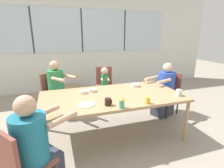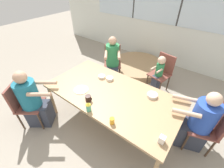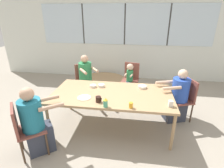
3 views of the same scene
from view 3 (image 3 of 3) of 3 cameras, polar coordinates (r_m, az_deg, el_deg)
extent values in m
plane|color=gray|center=(3.53, 0.00, -13.43)|extent=(16.00, 16.00, 0.00)
cube|color=silver|center=(5.65, 4.15, 15.79)|extent=(8.40, 0.06, 2.80)
cube|color=silver|center=(5.58, 4.21, 18.74)|extent=(5.20, 0.02, 1.18)
cube|color=#333333|center=(5.81, -9.40, 18.67)|extent=(0.04, 0.01, 1.18)
cube|color=#333333|center=(5.57, 4.20, 18.74)|extent=(0.04, 0.01, 1.18)
cube|color=#333333|center=(5.63, 18.19, 17.77)|extent=(0.04, 0.01, 1.18)
cube|color=tan|center=(3.17, 0.00, -3.34)|extent=(2.16, 1.09, 0.04)
cylinder|color=tan|center=(3.24, -20.06, -11.48)|extent=(0.05, 0.05, 0.67)
cylinder|color=tan|center=(2.97, 19.26, -14.78)|extent=(0.05, 0.05, 0.67)
cylinder|color=tan|center=(4.01, -13.70, -3.77)|extent=(0.05, 0.05, 0.67)
cylinder|color=tan|center=(3.80, 16.74, -5.69)|extent=(0.05, 0.05, 0.67)
cube|color=brown|center=(2.99, -24.85, -13.39)|extent=(0.56, 0.56, 0.03)
cube|color=brown|center=(2.87, -29.17, -10.43)|extent=(0.26, 0.32, 0.42)
cylinder|color=#4C3828|center=(3.25, -21.49, -14.30)|extent=(0.03, 0.03, 0.41)
cylinder|color=#4C3828|center=(2.98, -20.40, -17.93)|extent=(0.03, 0.03, 0.41)
cylinder|color=#4C3828|center=(3.26, -27.57, -15.46)|extent=(0.03, 0.03, 0.41)
cylinder|color=#4C3828|center=(2.98, -27.15, -19.23)|extent=(0.03, 0.03, 0.41)
cube|color=brown|center=(4.45, -8.69, 0.62)|extent=(0.56, 0.56, 0.03)
cube|color=brown|center=(4.53, -9.66, 3.98)|extent=(0.33, 0.26, 0.42)
cylinder|color=#4C3828|center=(4.44, -5.70, -2.31)|extent=(0.03, 0.03, 0.41)
cylinder|color=#4C3828|center=(4.34, -9.83, -3.21)|extent=(0.03, 0.03, 0.41)
cylinder|color=#4C3828|center=(4.73, -7.34, -0.77)|extent=(0.03, 0.03, 0.41)
cylinder|color=#4C3828|center=(4.63, -11.24, -1.57)|extent=(0.03, 0.03, 0.41)
cube|color=brown|center=(3.77, 21.46, -5.00)|extent=(0.51, 0.51, 0.03)
cube|color=brown|center=(3.78, 24.27, -1.68)|extent=(0.16, 0.37, 0.42)
cylinder|color=#4C3828|center=(3.67, 20.02, -9.52)|extent=(0.03, 0.03, 0.41)
cylinder|color=#4C3828|center=(3.92, 17.61, -6.99)|extent=(0.03, 0.03, 0.41)
cylinder|color=#4C3828|center=(3.84, 24.46, -8.73)|extent=(0.03, 0.03, 0.41)
cylinder|color=#4C3828|center=(4.08, 21.87, -6.38)|extent=(0.03, 0.03, 0.41)
cube|color=brown|center=(4.51, 5.85, 1.08)|extent=(0.47, 0.47, 0.03)
cube|color=brown|center=(4.60, 6.50, 4.44)|extent=(0.38, 0.11, 0.42)
cylinder|color=#4C3828|center=(4.41, 7.36, -2.61)|extent=(0.03, 0.03, 0.41)
cylinder|color=#4C3828|center=(4.48, 3.11, -2.01)|extent=(0.03, 0.03, 0.41)
cylinder|color=#4C3828|center=(4.71, 8.25, -0.93)|extent=(0.03, 0.03, 0.41)
cylinder|color=#4C3828|center=(4.78, 4.26, -0.40)|extent=(0.03, 0.03, 0.41)
cube|color=#333847|center=(3.11, -22.23, -16.11)|extent=(0.48, 0.47, 0.44)
cylinder|color=#1E7089|center=(2.85, -24.88, -9.11)|extent=(0.32, 0.32, 0.48)
sphere|color=tan|center=(2.70, -26.05, -2.99)|extent=(0.20, 0.20, 0.20)
cylinder|color=tan|center=(2.94, -20.32, -4.55)|extent=(0.32, 0.26, 0.06)
cylinder|color=tan|center=(2.68, -19.20, -7.10)|extent=(0.32, 0.26, 0.06)
cube|color=#333847|center=(4.44, -8.07, -2.28)|extent=(0.45, 0.46, 0.44)
cylinder|color=#2D844C|center=(4.32, -8.71, 3.68)|extent=(0.31, 0.31, 0.50)
sphere|color=tan|center=(4.22, -8.98, 8.09)|extent=(0.19, 0.19, 0.19)
cylinder|color=tan|center=(4.09, -5.68, 4.74)|extent=(0.25, 0.31, 0.06)
cylinder|color=tan|center=(4.00, -9.36, 4.11)|extent=(0.25, 0.31, 0.06)
cube|color=#333847|center=(3.82, 19.65, -7.92)|extent=(0.47, 0.40, 0.44)
cylinder|color=#284CB7|center=(3.65, 21.46, -1.73)|extent=(0.33, 0.33, 0.45)
sphere|color=#DBB293|center=(3.54, 22.19, 2.99)|extent=(0.19, 0.19, 0.19)
cylinder|color=#DBB293|center=(3.36, 18.95, -1.30)|extent=(0.36, 0.17, 0.06)
cylinder|color=#DBB293|center=(3.59, 16.77, 0.57)|extent=(0.36, 0.17, 0.06)
cube|color=#333847|center=(4.52, 5.53, -1.67)|extent=(0.18, 0.22, 0.44)
cylinder|color=#2D844C|center=(4.42, 5.81, 2.75)|extent=(0.16, 0.16, 0.28)
sphere|color=#DBB293|center=(4.35, 5.93, 5.53)|extent=(0.17, 0.17, 0.17)
cylinder|color=#DBB293|center=(4.25, 6.35, 2.78)|extent=(0.07, 0.18, 0.04)
cylinder|color=#DBB293|center=(4.29, 4.44, 3.00)|extent=(0.07, 0.18, 0.04)
cylinder|color=black|center=(2.85, -4.48, -5.00)|extent=(0.09, 0.09, 0.10)
torus|color=black|center=(2.84, -3.61, -5.06)|extent=(0.01, 0.07, 0.07)
cylinder|color=#4CA57F|center=(2.71, -2.15, -6.41)|extent=(0.07, 0.07, 0.11)
cone|color=gold|center=(2.67, -2.17, -5.00)|extent=(0.07, 0.07, 0.04)
cylinder|color=gold|center=(2.70, 6.17, -6.88)|extent=(0.06, 0.06, 0.09)
cube|color=silver|center=(2.87, 18.61, -6.07)|extent=(0.07, 0.07, 0.10)
cylinder|color=silver|center=(3.41, 9.85, -0.91)|extent=(0.16, 0.16, 0.05)
cylinder|color=silver|center=(3.42, -6.20, -0.64)|extent=(0.13, 0.13, 0.04)
cylinder|color=silver|center=(3.42, -3.52, -0.51)|extent=(0.13, 0.13, 0.05)
cylinder|color=beige|center=(3.03, -9.10, -4.39)|extent=(0.24, 0.24, 0.01)
cylinder|color=tan|center=(5.26, -3.12, -0.39)|extent=(1.44, 1.44, 0.03)
cylinder|color=tan|center=(5.25, -3.13, -0.09)|extent=(1.45, 1.45, 0.03)
cylinder|color=tan|center=(5.24, -3.13, 0.21)|extent=(1.44, 1.44, 0.03)
cylinder|color=tan|center=(5.23, -3.14, 0.51)|extent=(1.45, 1.45, 0.03)
cylinder|color=tan|center=(5.22, -3.15, 0.82)|extent=(1.44, 1.44, 0.03)
cylinder|color=tan|center=(5.20, -3.15, 1.12)|extent=(1.45, 1.45, 0.03)
camera|label=1|loc=(1.34, -58.34, -8.48)|focal=28.00mm
camera|label=2|loc=(1.56, 38.89, 25.82)|focal=24.00mm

